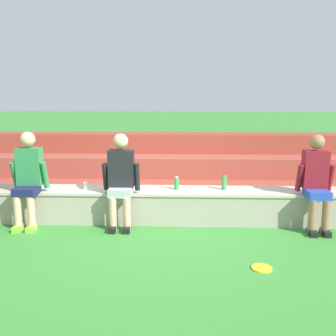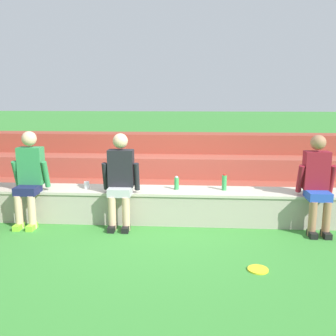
# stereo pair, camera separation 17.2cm
# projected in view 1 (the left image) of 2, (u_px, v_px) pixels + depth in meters

# --- Properties ---
(ground_plane) EXTENTS (80.00, 80.00, 0.00)m
(ground_plane) POSITION_uv_depth(u_px,v_px,m) (158.00, 227.00, 5.59)
(ground_plane) COLOR #388433
(stone_seating_wall) EXTENTS (10.03, 0.59, 0.51)m
(stone_seating_wall) POSITION_uv_depth(u_px,v_px,m) (159.00, 204.00, 5.81)
(stone_seating_wall) COLOR #A8A08E
(stone_seating_wall) RESTS_ON ground
(brick_bleachers) EXTENTS (12.24, 1.81, 1.17)m
(brick_bleachers) POSITION_uv_depth(u_px,v_px,m) (164.00, 171.00, 7.45)
(brick_bleachers) COLOR #974031
(brick_bleachers) RESTS_ON ground
(person_left_of_center) EXTENTS (0.55, 0.57, 1.43)m
(person_left_of_center) POSITION_uv_depth(u_px,v_px,m) (28.00, 176.00, 5.52)
(person_left_of_center) COLOR #DBAD89
(person_left_of_center) RESTS_ON ground
(person_center) EXTENTS (0.56, 0.49, 1.41)m
(person_center) POSITION_uv_depth(u_px,v_px,m) (121.00, 178.00, 5.44)
(person_center) COLOR #DBAD89
(person_center) RESTS_ON ground
(person_right_of_center) EXTENTS (0.53, 0.55, 1.41)m
(person_right_of_center) POSITION_uv_depth(u_px,v_px,m) (316.00, 180.00, 5.34)
(person_right_of_center) COLOR #996B4C
(person_right_of_center) RESTS_ON ground
(water_bottle_mid_left) EXTENTS (0.07, 0.07, 0.26)m
(water_bottle_mid_left) POSITION_uv_depth(u_px,v_px,m) (224.00, 182.00, 5.73)
(water_bottle_mid_left) COLOR green
(water_bottle_mid_left) RESTS_ON stone_seating_wall
(water_bottle_near_left) EXTENTS (0.07, 0.07, 0.21)m
(water_bottle_near_left) POSITION_uv_depth(u_px,v_px,m) (177.00, 183.00, 5.76)
(water_bottle_near_left) COLOR green
(water_bottle_near_left) RESTS_ON stone_seating_wall
(plastic_cup_middle) EXTENTS (0.08, 0.08, 0.11)m
(plastic_cup_middle) POSITION_uv_depth(u_px,v_px,m) (86.00, 186.00, 5.76)
(plastic_cup_middle) COLOR white
(plastic_cup_middle) RESTS_ON stone_seating_wall
(frisbee) EXTENTS (0.24, 0.24, 0.02)m
(frisbee) POSITION_uv_depth(u_px,v_px,m) (262.00, 268.00, 4.23)
(frisbee) COLOR yellow
(frisbee) RESTS_ON ground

